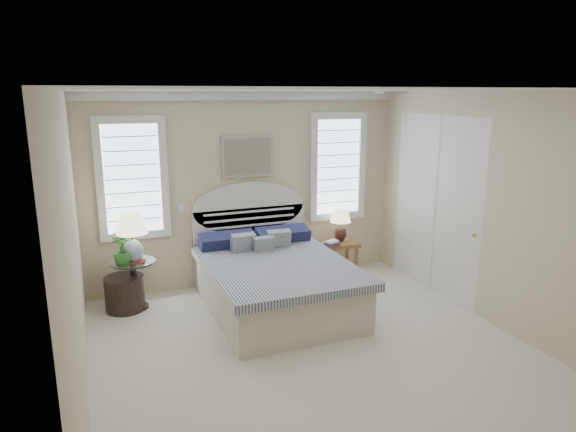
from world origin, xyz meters
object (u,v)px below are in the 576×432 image
at_px(side_table_left, 134,279).
at_px(bed, 273,278).
at_px(lamp_left, 132,232).
at_px(lamp_right, 341,221).
at_px(floor_pot, 125,293).
at_px(nightstand_right, 340,251).

bearing_deg(side_table_left, bed, -19.74).
relative_size(side_table_left, lamp_left, 0.98).
bearing_deg(lamp_left, side_table_left, 103.98).
distance_m(bed, lamp_right, 1.60).
distance_m(bed, floor_pot, 1.88).
distance_m(bed, nightstand_right, 1.47).
xyz_separation_m(nightstand_right, floor_pot, (-3.07, -0.10, -0.17)).
height_order(bed, nightstand_right, bed).
xyz_separation_m(side_table_left, floor_pot, (-0.12, 0.00, -0.17)).
bearing_deg(lamp_right, side_table_left, -176.82).
bearing_deg(nightstand_right, floor_pot, -178.15).
xyz_separation_m(side_table_left, nightstand_right, (2.95, 0.10, -0.00)).
height_order(bed, lamp_right, bed).
distance_m(bed, side_table_left, 1.75).
xyz_separation_m(side_table_left, lamp_left, (0.01, -0.04, 0.63)).
xyz_separation_m(bed, side_table_left, (-1.65, 0.59, 0.00)).
xyz_separation_m(bed, nightstand_right, (1.30, 0.69, 0.00)).
height_order(nightstand_right, lamp_right, lamp_right).
relative_size(floor_pot, lamp_right, 0.97).
bearing_deg(floor_pot, nightstand_right, 1.85).
bearing_deg(lamp_right, floor_pot, -176.96).
relative_size(bed, side_table_left, 3.61).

